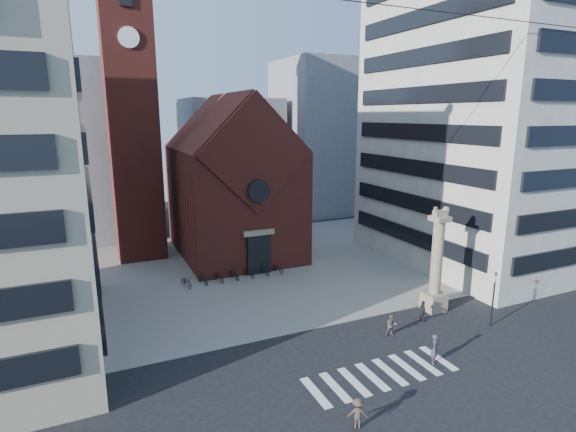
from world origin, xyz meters
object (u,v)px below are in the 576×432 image
object	(u,v)px
pedestrian_1	(392,325)
pedestrian_0	(435,349)
traffic_light	(493,298)
pedestrian_2	(423,311)
scooter_0	(187,281)
lion_column	(436,270)

from	to	relation	value
pedestrian_1	pedestrian_0	bearing A→B (deg)	-67.59
traffic_light	pedestrian_2	world-z (taller)	traffic_light
traffic_light	scooter_0	bearing A→B (deg)	138.21
traffic_light	scooter_0	size ratio (longest dim) A/B	2.29
pedestrian_0	scooter_0	distance (m)	22.94
pedestrian_1	scooter_0	bearing A→B (deg)	145.57
pedestrian_1	traffic_light	bearing A→B (deg)	5.36
traffic_light	pedestrian_0	distance (m)	7.99
pedestrian_0	pedestrian_1	distance (m)	4.18
traffic_light	pedestrian_0	bearing A→B (deg)	-162.94
lion_column	traffic_light	distance (m)	4.62
lion_column	pedestrian_1	distance (m)	6.74
lion_column	scooter_0	size ratio (longest dim) A/B	4.61
lion_column	scooter_0	xyz separation A→B (m)	(-17.40, 13.33, -2.91)
lion_column	pedestrian_0	size ratio (longest dim) A/B	4.44
traffic_light	pedestrian_2	bearing A→B (deg)	148.13
traffic_light	pedestrian_0	world-z (taller)	traffic_light
lion_column	pedestrian_2	distance (m)	3.71
scooter_0	traffic_light	bearing A→B (deg)	-57.54
lion_column	pedestrian_2	bearing A→B (deg)	-149.80
scooter_0	pedestrian_0	bearing A→B (deg)	-74.65
traffic_light	scooter_0	xyz separation A→B (m)	(-19.39, 17.33, -1.74)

